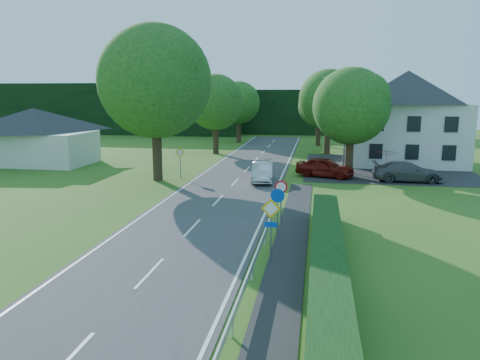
% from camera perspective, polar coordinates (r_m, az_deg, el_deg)
% --- Properties ---
extents(road, '(7.00, 80.00, 0.04)m').
position_cam_1_polar(road, '(31.03, -1.92, -1.69)').
color(road, '#38383B').
rests_on(road, ground).
extents(footpath, '(1.50, 44.00, 0.04)m').
position_cam_1_polar(footpath, '(13.51, 3.85, -18.87)').
color(footpath, '#252528').
rests_on(footpath, ground).
extents(parking_pad, '(14.00, 16.00, 0.04)m').
position_cam_1_polar(parking_pad, '(43.62, 17.28, 1.44)').
color(parking_pad, '#252528').
rests_on(parking_pad, ground).
extents(line_edge_left, '(0.12, 80.00, 0.01)m').
position_cam_1_polar(line_edge_left, '(31.82, -7.67, -1.42)').
color(line_edge_left, white).
rests_on(line_edge_left, road).
extents(line_edge_right, '(0.12, 80.00, 0.01)m').
position_cam_1_polar(line_edge_right, '(30.56, 4.07, -1.86)').
color(line_edge_right, white).
rests_on(line_edge_right, road).
extents(line_centre, '(0.12, 80.00, 0.01)m').
position_cam_1_polar(line_centre, '(31.03, -1.92, -1.65)').
color(line_centre, white).
rests_on(line_centre, road).
extents(tree_main, '(9.40, 9.40, 11.64)m').
position_cam_1_polar(tree_main, '(35.80, -10.26, 9.16)').
color(tree_main, '#164A17').
rests_on(tree_main, ground).
extents(tree_left_far, '(7.00, 7.00, 8.58)m').
position_cam_1_polar(tree_left_far, '(50.97, -3.01, 8.01)').
color(tree_left_far, '#164A17').
rests_on(tree_left_far, ground).
extents(tree_right_far, '(7.40, 7.40, 9.09)m').
position_cam_1_polar(tree_right_far, '(51.75, 10.70, 8.16)').
color(tree_right_far, '#164A17').
rests_on(tree_right_far, ground).
extents(tree_left_back, '(6.60, 6.60, 8.07)m').
position_cam_1_polar(tree_left_back, '(62.65, -0.16, 8.29)').
color(tree_left_back, '#164A17').
rests_on(tree_left_back, ground).
extents(tree_right_back, '(6.20, 6.20, 7.56)m').
position_cam_1_polar(tree_right_back, '(59.77, 9.58, 7.78)').
color(tree_right_back, '#164A17').
rests_on(tree_right_back, ground).
extents(tree_right_mid, '(7.00, 7.00, 8.58)m').
position_cam_1_polar(tree_right_mid, '(37.85, 13.34, 6.80)').
color(tree_right_mid, '#164A17').
rests_on(tree_right_mid, ground).
extents(treeline_left, '(44.00, 6.00, 8.00)m').
position_cam_1_polar(treeline_left, '(79.42, -16.02, 8.37)').
color(treeline_left, black).
rests_on(treeline_left, ground).
extents(treeline_right, '(30.00, 5.00, 7.00)m').
position_cam_1_polar(treeline_right, '(75.79, 11.13, 8.11)').
color(treeline_right, black).
rests_on(treeline_right, ground).
extents(bungalow_left, '(11.00, 6.50, 5.20)m').
position_cam_1_polar(bungalow_left, '(47.65, -23.73, 5.03)').
color(bungalow_left, silver).
rests_on(bungalow_left, ground).
extents(house_white, '(10.60, 8.40, 8.60)m').
position_cam_1_polar(house_white, '(46.44, 19.56, 7.29)').
color(house_white, silver).
rests_on(house_white, ground).
extents(streetlight, '(2.03, 0.18, 8.00)m').
position_cam_1_polar(streetlight, '(39.81, 12.54, 7.27)').
color(streetlight, gray).
rests_on(streetlight, ground).
extents(sign_priority_right, '(0.78, 0.09, 2.59)m').
position_cam_1_polar(sign_priority_right, '(18.42, 3.77, -4.69)').
color(sign_priority_right, gray).
rests_on(sign_priority_right, ground).
extents(sign_roundabout, '(0.64, 0.08, 2.37)m').
position_cam_1_polar(sign_roundabout, '(21.35, 4.59, -2.89)').
color(sign_roundabout, gray).
rests_on(sign_roundabout, ground).
extents(sign_speed_limit, '(0.64, 0.11, 2.37)m').
position_cam_1_polar(sign_speed_limit, '(23.26, 5.02, -1.52)').
color(sign_speed_limit, gray).
rests_on(sign_speed_limit, ground).
extents(sign_priority_left, '(0.78, 0.09, 2.44)m').
position_cam_1_polar(sign_priority_left, '(36.59, -7.31, 2.83)').
color(sign_priority_left, gray).
rests_on(sign_priority_left, ground).
extents(moving_car, '(1.94, 4.51, 1.44)m').
position_cam_1_polar(moving_car, '(35.07, 2.72, 0.98)').
color(moving_car, silver).
rests_on(moving_car, road).
extents(motorcycle, '(1.01, 2.13, 1.08)m').
position_cam_1_polar(motorcycle, '(40.29, 3.39, 1.98)').
color(motorcycle, black).
rests_on(motorcycle, road).
extents(parked_car_red, '(4.90, 3.24, 1.55)m').
position_cam_1_polar(parked_car_red, '(37.51, 10.32, 1.54)').
color(parked_car_red, maroon).
rests_on(parked_car_red, parking_pad).
extents(parked_car_silver_a, '(4.42, 1.56, 1.46)m').
position_cam_1_polar(parked_car_silver_a, '(45.26, 16.56, 2.76)').
color(parked_car_silver_a, silver).
rests_on(parked_car_silver_a, parking_pad).
extents(parked_car_grey, '(5.14, 2.17, 1.48)m').
position_cam_1_polar(parked_car_grey, '(37.28, 19.74, 0.97)').
color(parked_car_grey, '#4D4C52').
rests_on(parked_car_grey, parking_pad).
extents(parked_car_silver_b, '(4.91, 2.67, 1.31)m').
position_cam_1_polar(parked_car_silver_b, '(44.41, 19.40, 2.35)').
color(parked_car_silver_b, '#A0A1A7').
rests_on(parked_car_silver_b, parking_pad).
extents(parasol, '(2.75, 2.78, 2.02)m').
position_cam_1_polar(parasol, '(39.98, 17.40, 2.12)').
color(parasol, '#A9350D').
rests_on(parasol, parking_pad).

